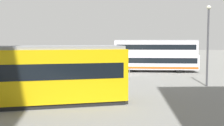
# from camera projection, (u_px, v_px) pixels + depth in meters

# --- Properties ---
(ground_plane) EXTENTS (160.00, 160.00, 0.00)m
(ground_plane) POSITION_uv_depth(u_px,v_px,m) (117.00, 74.00, 31.37)
(ground_plane) COLOR slate
(double_decker_bus) EXTENTS (10.40, 3.82, 3.89)m
(double_decker_bus) POSITION_uv_depth(u_px,v_px,m) (155.00, 56.00, 33.86)
(double_decker_bus) COLOR silver
(double_decker_bus) RESTS_ON ground
(tram_yellow) EXTENTS (14.69, 5.18, 3.50)m
(tram_yellow) POSITION_uv_depth(u_px,v_px,m) (1.00, 75.00, 15.85)
(tram_yellow) COLOR #E5B70C
(tram_yellow) RESTS_ON ground
(pedestrian_near_railing) EXTENTS (0.41, 0.41, 1.72)m
(pedestrian_near_railing) POSITION_uv_depth(u_px,v_px,m) (74.00, 73.00, 24.32)
(pedestrian_near_railing) COLOR #4C3F2D
(pedestrian_near_railing) RESTS_ON ground
(pedestrian_railing) EXTENTS (9.00, 0.52, 1.08)m
(pedestrian_railing) POSITION_uv_depth(u_px,v_px,m) (83.00, 72.00, 26.91)
(pedestrian_railing) COLOR gray
(pedestrian_railing) RESTS_ON ground
(info_sign) EXTENTS (0.90, 0.19, 2.28)m
(info_sign) POSITION_uv_depth(u_px,v_px,m) (30.00, 64.00, 26.95)
(info_sign) COLOR slate
(info_sign) RESTS_ON ground
(street_lamp) EXTENTS (0.36, 0.36, 6.69)m
(street_lamp) POSITION_uv_depth(u_px,v_px,m) (208.00, 39.00, 22.83)
(street_lamp) COLOR #4C4C51
(street_lamp) RESTS_ON ground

